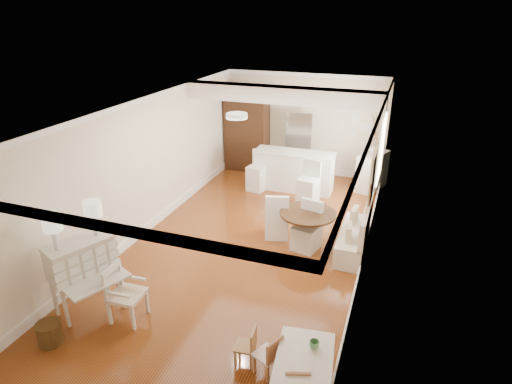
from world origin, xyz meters
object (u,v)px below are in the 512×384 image
Objects in this scene: pantry_cabinet at (247,131)px; sideboard at (372,171)px; bar_stool_left at (257,171)px; breakfast_counter at (294,171)px; gustavian_armchair at (127,294)px; wicker_basket at (49,333)px; kids_chair_b at (267,354)px; kids_table at (303,380)px; slip_chair_near at (307,226)px; bar_stool_right at (308,184)px; slip_chair_far at (277,214)px; fridge at (311,146)px; secretary_bureau at (84,275)px; kids_chair_a at (245,345)px; dining_table at (307,229)px.

sideboard is at bearing -5.42° from pantry_cabinet.
bar_stool_left is at bearing -138.19° from sideboard.
pantry_cabinet is at bearing 147.57° from breakfast_counter.
wicker_basket is at bearing 135.14° from gustavian_armchair.
kids_table is at bearing 91.54° from kids_chair_b.
wicker_basket is 0.54× the size of kids_chair_b.
slip_chair_near is 0.89× the size of bar_stool_right.
slip_chair_far is 0.94× the size of bar_stool_left.
wicker_basket is at bearing -175.25° from kids_table.
wicker_basket is 7.94m from fridge.
gustavian_armchair is 0.85× the size of bar_stool_left.
bar_stool_right is at bearing -113.63° from slip_chair_far.
pantry_cabinet is (-2.71, 3.91, 0.66)m from slip_chair_near.
wicker_basket is 3.12m from kids_chair_b.
gustavian_armchair is 2.65× the size of wicker_basket.
bar_stool_left is at bearing 141.69° from slip_chair_near.
bar_stool_left is 0.46× the size of pantry_cabinet.
sideboard is (3.70, 6.51, -0.12)m from secretary_bureau.
kids_chair_a is 7.61m from pantry_cabinet.
kids_chair_b is (0.33, -0.07, 0.03)m from kids_chair_a.
dining_table is 0.54× the size of breakfast_counter.
slip_chair_far is at bearing -95.72° from sideboard.
slip_chair_near is (2.06, 2.94, 0.04)m from gustavian_armchair.
slip_chair_far is at bearing 111.45° from kids_table.
gustavian_armchair reaches higher than dining_table.
dining_table is 1.00× the size of bar_stool_right.
pantry_cabinet is at bearing 2.75° from gustavian_armchair.
bar_stool_right is (0.25, 1.69, 0.06)m from slip_chair_far.
sideboard is at bearing 63.24° from wicker_basket.
bar_stool_right is (-0.37, 5.16, 0.27)m from kids_chair_a.
fridge reaches higher than bar_stool_left.
sideboard is at bearing -130.94° from slip_chair_far.
wicker_basket is at bearing -66.51° from secretary_bureau.
fridge is at bearing -0.90° from pantry_cabinet.
secretary_bureau is at bearing -88.76° from bar_stool_left.
secretary_bureau is at bearing -107.33° from breakfast_counter.
kids_table is 2.01× the size of kids_chair_a.
wicker_basket is 0.34× the size of slip_chair_far.
kids_table is 4.06m from slip_chair_far.
pantry_cabinet is 1.92m from fridge.
pantry_cabinet is (-2.97, 7.15, 0.84)m from kids_chair_b.
slip_chair_near is at bearing -65.41° from bar_stool_right.
sideboard is at bearing -10.38° from fridge.
wicker_basket is 0.15× the size of pantry_cabinet.
gustavian_armchair reaches higher than wicker_basket.
gustavian_armchair is 2.35m from kids_chair_b.
bar_stool_left is 1.54m from bar_stool_right.
kids_chair_a is 6.81m from sideboard.
kids_chair_b is (3.07, -0.30, -0.30)m from secretary_bureau.
kids_chair_a is 0.51× the size of bar_stool_right.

